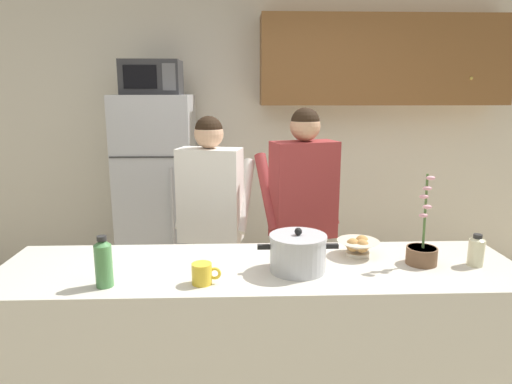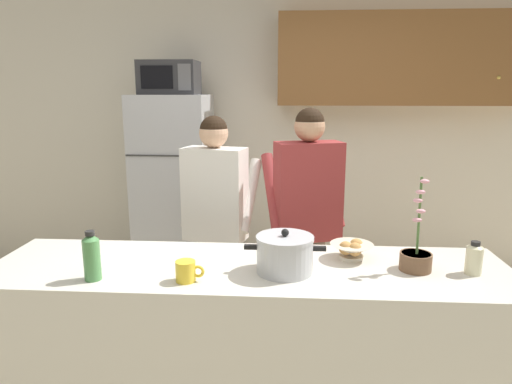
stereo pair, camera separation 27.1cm
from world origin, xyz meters
name	(u,v)px [view 1 (the left image)]	position (x,y,z in m)	size (l,w,h in m)	color
back_wall_unit	(279,122)	(0.28, 2.25, 1.47)	(6.00, 0.48, 2.60)	silver
kitchen_island	(260,350)	(0.00, 0.00, 0.46)	(2.55, 0.68, 0.92)	silver
refrigerator	(158,195)	(-0.82, 1.85, 0.86)	(0.64, 0.68, 1.73)	#B7BABF
microwave	(152,78)	(-0.82, 1.83, 1.87)	(0.48, 0.37, 0.28)	#2D2D30
person_near_pot	(211,209)	(-0.29, 0.84, 1.00)	(0.56, 0.50, 1.61)	black
person_by_sink	(303,203)	(0.32, 0.81, 1.04)	(0.58, 0.52, 1.66)	#726656
cooking_pot	(298,253)	(0.18, -0.06, 1.01)	(0.38, 0.27, 0.21)	silver
coffee_mug	(203,274)	(-0.26, -0.20, 0.97)	(0.13, 0.09, 0.10)	yellow
bread_bowl	(358,246)	(0.52, 0.13, 0.97)	(0.22, 0.22, 0.10)	beige
bottle_near_edge	(103,262)	(-0.69, -0.21, 1.03)	(0.08, 0.08, 0.23)	#4C8C4C
bottle_mid_counter	(476,250)	(1.06, -0.03, 1.00)	(0.08, 0.08, 0.16)	beige
potted_orchid	(422,251)	(0.80, 0.00, 0.99)	(0.15, 0.15, 0.45)	brown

